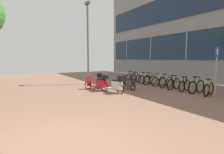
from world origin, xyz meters
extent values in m
cube|color=#88614D|center=(4.80, 0.00, -0.03)|extent=(14.40, 40.00, 0.05)
cube|color=gray|center=(12.15, 6.27, 2.93)|extent=(0.10, 0.12, 2.28)
cube|color=gray|center=(12.15, 10.53, 2.93)|extent=(0.10, 0.12, 2.28)
cube|color=gray|center=(12.15, 14.80, 2.93)|extent=(0.10, 0.12, 2.28)
torus|color=black|center=(7.71, 1.73, 0.31)|extent=(0.69, 0.21, 0.69)
torus|color=black|center=(8.34, 1.86, 0.31)|extent=(0.69, 0.21, 0.69)
cylinder|color=#B8861B|center=(8.09, 1.81, 0.56)|extent=(0.32, 0.10, 0.61)
cylinder|color=#B8861B|center=(7.90, 1.77, 0.54)|extent=(0.14, 0.06, 0.55)
cylinder|color=#B8861B|center=(8.04, 1.80, 0.83)|extent=(0.39, 0.12, 0.08)
cylinder|color=#B8861B|center=(7.83, 1.75, 0.29)|extent=(0.25, 0.08, 0.07)
cylinder|color=#B8861B|center=(7.78, 1.74, 0.56)|extent=(0.17, 0.06, 0.50)
cylinder|color=#B8861B|center=(8.28, 1.85, 0.58)|extent=(0.15, 0.06, 0.55)
cube|color=black|center=(7.85, 1.76, 0.85)|extent=(0.23, 0.13, 0.06)
cylinder|color=#ADADB2|center=(8.22, 1.84, 0.91)|extent=(0.12, 0.47, 0.02)
torus|color=black|center=(7.72, 2.51, 0.33)|extent=(0.74, 0.08, 0.74)
torus|color=black|center=(8.41, 2.51, 0.33)|extent=(0.74, 0.08, 0.74)
cylinder|color=#316032|center=(8.13, 2.51, 0.60)|extent=(0.34, 0.04, 0.65)
cylinder|color=#316032|center=(7.93, 2.51, 0.57)|extent=(0.15, 0.04, 0.59)
cylinder|color=#316032|center=(8.08, 2.51, 0.89)|extent=(0.42, 0.04, 0.09)
cylinder|color=#316032|center=(7.85, 2.51, 0.31)|extent=(0.27, 0.03, 0.08)
cylinder|color=#316032|center=(7.80, 2.51, 0.60)|extent=(0.18, 0.03, 0.54)
cylinder|color=#316032|center=(8.35, 2.51, 0.62)|extent=(0.15, 0.03, 0.59)
cube|color=black|center=(7.87, 2.51, 0.90)|extent=(0.22, 0.09, 0.06)
cylinder|color=#ADADB2|center=(8.29, 2.51, 0.96)|extent=(0.03, 0.48, 0.02)
torus|color=black|center=(7.71, 3.17, 0.31)|extent=(0.69, 0.20, 0.69)
torus|color=black|center=(8.32, 3.29, 0.31)|extent=(0.69, 0.20, 0.69)
cylinder|color=black|center=(8.08, 3.24, 0.56)|extent=(0.31, 0.09, 0.60)
cylinder|color=black|center=(7.89, 3.21, 0.53)|extent=(0.14, 0.06, 0.55)
cylinder|color=black|center=(8.03, 3.23, 0.83)|extent=(0.38, 0.11, 0.08)
cylinder|color=black|center=(7.83, 3.19, 0.29)|extent=(0.24, 0.07, 0.07)
cylinder|color=black|center=(7.78, 3.18, 0.56)|extent=(0.16, 0.05, 0.50)
cylinder|color=black|center=(8.27, 3.28, 0.58)|extent=(0.14, 0.06, 0.55)
cube|color=black|center=(7.84, 3.20, 0.85)|extent=(0.23, 0.13, 0.06)
cylinder|color=#ADADB2|center=(8.21, 3.27, 0.90)|extent=(0.11, 0.48, 0.02)
torus|color=black|center=(7.65, 3.91, 0.32)|extent=(0.71, 0.14, 0.71)
torus|color=black|center=(8.26, 3.98, 0.32)|extent=(0.71, 0.14, 0.71)
cylinder|color=black|center=(8.02, 3.95, 0.57)|extent=(0.31, 0.07, 0.62)
cylinder|color=black|center=(7.83, 3.93, 0.55)|extent=(0.14, 0.05, 0.56)
cylinder|color=black|center=(7.97, 3.95, 0.85)|extent=(0.38, 0.07, 0.08)
cylinder|color=black|center=(7.76, 3.93, 0.29)|extent=(0.24, 0.05, 0.08)
cylinder|color=black|center=(7.71, 3.92, 0.57)|extent=(0.16, 0.04, 0.51)
cylinder|color=black|center=(8.21, 3.97, 0.60)|extent=(0.14, 0.04, 0.56)
cube|color=black|center=(7.78, 3.93, 0.87)|extent=(0.23, 0.11, 0.06)
cylinder|color=#ADADB2|center=(8.15, 3.97, 0.92)|extent=(0.07, 0.48, 0.02)
torus|color=black|center=(7.75, 4.65, 0.32)|extent=(0.72, 0.09, 0.71)
torus|color=black|center=(8.39, 4.67, 0.32)|extent=(0.72, 0.09, 0.71)
cylinder|color=#BC8D1B|center=(8.13, 4.66, 0.58)|extent=(0.32, 0.04, 0.63)
cylinder|color=#BC8D1B|center=(7.94, 4.66, 0.55)|extent=(0.14, 0.04, 0.57)
cylinder|color=#BC8D1B|center=(8.08, 4.66, 0.86)|extent=(0.39, 0.05, 0.08)
cylinder|color=#BC8D1B|center=(7.87, 4.66, 0.30)|extent=(0.25, 0.04, 0.08)
cylinder|color=#BC8D1B|center=(7.82, 4.66, 0.58)|extent=(0.17, 0.03, 0.52)
cylinder|color=#BC8D1B|center=(8.33, 4.67, 0.60)|extent=(0.15, 0.03, 0.57)
cube|color=black|center=(7.89, 4.66, 0.88)|extent=(0.22, 0.10, 0.06)
cylinder|color=#ADADB2|center=(8.27, 4.67, 0.93)|extent=(0.04, 0.48, 0.02)
torus|color=black|center=(7.83, 5.39, 0.31)|extent=(0.69, 0.09, 0.69)
torus|color=black|center=(8.46, 5.37, 0.31)|extent=(0.69, 0.09, 0.69)
cylinder|color=#ADB6B9|center=(8.21, 5.38, 0.56)|extent=(0.31, 0.05, 0.61)
cylinder|color=#ADB6B9|center=(8.02, 5.38, 0.54)|extent=(0.14, 0.04, 0.55)
cylinder|color=#ADB6B9|center=(8.16, 5.38, 0.83)|extent=(0.38, 0.05, 0.08)
cylinder|color=#ADB6B9|center=(7.95, 5.39, 0.29)|extent=(0.24, 0.04, 0.07)
cylinder|color=#ADB6B9|center=(7.90, 5.39, 0.56)|extent=(0.16, 0.03, 0.50)
cylinder|color=#ADB6B9|center=(8.40, 5.37, 0.58)|extent=(0.14, 0.04, 0.55)
cube|color=black|center=(7.97, 5.39, 0.85)|extent=(0.22, 0.10, 0.06)
cylinder|color=#ADADB2|center=(8.34, 5.37, 0.90)|extent=(0.04, 0.48, 0.02)
torus|color=black|center=(7.69, 6.10, 0.31)|extent=(0.70, 0.09, 0.70)
torus|color=black|center=(8.30, 6.09, 0.31)|extent=(0.70, 0.09, 0.70)
cylinder|color=brown|center=(8.05, 6.09, 0.57)|extent=(0.30, 0.04, 0.61)
cylinder|color=brown|center=(7.87, 6.10, 0.54)|extent=(0.13, 0.04, 0.56)
cylinder|color=brown|center=(8.00, 6.09, 0.84)|extent=(0.37, 0.05, 0.08)
cylinder|color=brown|center=(7.80, 6.10, 0.29)|extent=(0.24, 0.04, 0.08)
cylinder|color=brown|center=(7.76, 6.10, 0.57)|extent=(0.16, 0.03, 0.51)
cylinder|color=brown|center=(8.24, 6.09, 0.59)|extent=(0.14, 0.03, 0.56)
cube|color=black|center=(7.82, 6.10, 0.86)|extent=(0.22, 0.10, 0.06)
cylinder|color=#ADADB2|center=(8.19, 6.09, 0.92)|extent=(0.04, 0.48, 0.02)
torus|color=black|center=(7.81, 6.78, 0.31)|extent=(0.69, 0.13, 0.69)
torus|color=black|center=(8.44, 6.84, 0.31)|extent=(0.69, 0.13, 0.69)
cylinder|color=#B98416|center=(8.19, 6.82, 0.56)|extent=(0.31, 0.06, 0.61)
cylinder|color=#B98416|center=(8.00, 6.80, 0.54)|extent=(0.14, 0.05, 0.55)
cylinder|color=#B98416|center=(8.14, 6.81, 0.83)|extent=(0.38, 0.07, 0.08)
cylinder|color=#B98416|center=(7.93, 6.79, 0.29)|extent=(0.25, 0.05, 0.07)
cylinder|color=#B98416|center=(7.88, 6.79, 0.56)|extent=(0.16, 0.04, 0.50)
cylinder|color=#B98416|center=(8.38, 6.84, 0.58)|extent=(0.15, 0.04, 0.55)
cube|color=black|center=(7.95, 6.80, 0.85)|extent=(0.23, 0.11, 0.06)
cylinder|color=#ADADB2|center=(8.32, 6.83, 0.90)|extent=(0.07, 0.48, 0.02)
torus|color=black|center=(7.62, 7.46, 0.30)|extent=(0.67, 0.23, 0.68)
torus|color=black|center=(8.18, 7.60, 0.30)|extent=(0.67, 0.23, 0.68)
cylinder|color=navy|center=(7.96, 7.54, 0.55)|extent=(0.29, 0.11, 0.59)
cylinder|color=navy|center=(7.79, 7.50, 0.52)|extent=(0.13, 0.07, 0.54)
cylinder|color=navy|center=(7.91, 7.53, 0.81)|extent=(0.35, 0.12, 0.08)
cylinder|color=navy|center=(7.72, 7.48, 0.28)|extent=(0.23, 0.08, 0.07)
cylinder|color=navy|center=(7.68, 7.47, 0.55)|extent=(0.15, 0.06, 0.49)
cylinder|color=navy|center=(8.13, 7.59, 0.57)|extent=(0.14, 0.06, 0.54)
cube|color=black|center=(7.74, 7.49, 0.83)|extent=(0.24, 0.14, 0.06)
cylinder|color=#ADADB2|center=(8.08, 7.57, 0.89)|extent=(0.14, 0.47, 0.02)
torus|color=black|center=(7.63, 8.18, 0.31)|extent=(0.69, 0.22, 0.70)
torus|color=black|center=(8.21, 8.31, 0.31)|extent=(0.69, 0.22, 0.70)
cylinder|color=brown|center=(7.98, 8.26, 0.56)|extent=(0.30, 0.10, 0.61)
cylinder|color=brown|center=(7.80, 8.22, 0.54)|extent=(0.14, 0.06, 0.55)
cylinder|color=brown|center=(7.93, 8.25, 0.84)|extent=(0.36, 0.11, 0.08)
cylinder|color=brown|center=(7.74, 8.20, 0.29)|extent=(0.23, 0.08, 0.08)
cylinder|color=brown|center=(7.69, 8.19, 0.56)|extent=(0.16, 0.06, 0.51)
cylinder|color=brown|center=(8.16, 8.30, 0.59)|extent=(0.14, 0.06, 0.55)
cube|color=black|center=(7.76, 8.21, 0.85)|extent=(0.23, 0.14, 0.06)
cylinder|color=#ADADB2|center=(8.11, 8.29, 0.91)|extent=(0.13, 0.47, 0.02)
torus|color=black|center=(4.41, 4.50, 0.23)|extent=(0.19, 0.50, 0.51)
torus|color=black|center=(4.04, 5.74, 0.23)|extent=(0.19, 0.50, 0.51)
cube|color=beige|center=(4.22, 5.12, 0.21)|extent=(0.48, 0.78, 0.08)
cube|color=beige|center=(4.34, 4.72, 0.43)|extent=(0.45, 0.63, 0.45)
cube|color=black|center=(4.34, 4.72, 0.68)|extent=(0.40, 0.57, 0.06)
cylinder|color=beige|center=(4.04, 5.72, 0.48)|extent=(0.10, 0.13, 0.51)
cube|color=beige|center=(4.06, 5.65, 0.46)|extent=(0.33, 0.17, 0.51)
cylinder|color=black|center=(4.05, 5.70, 0.74)|extent=(0.51, 0.18, 0.03)
cube|color=black|center=(4.42, 4.45, 0.83)|extent=(0.35, 0.35, 0.24)
torus|color=black|center=(5.60, 4.97, 0.24)|extent=(0.10, 0.54, 0.54)
torus|color=black|center=(5.70, 6.18, 0.24)|extent=(0.10, 0.54, 0.54)
cube|color=#373842|center=(5.65, 5.57, 0.22)|extent=(0.34, 0.70, 0.08)
cube|color=#373842|center=(5.62, 5.19, 0.42)|extent=(0.34, 0.56, 0.40)
cube|color=black|center=(5.62, 5.19, 0.65)|extent=(0.30, 0.51, 0.06)
cylinder|color=#373842|center=(5.70, 6.16, 0.51)|extent=(0.08, 0.13, 0.54)
cube|color=#373842|center=(5.69, 6.08, 0.48)|extent=(0.33, 0.11, 0.53)
cylinder|color=black|center=(5.70, 6.13, 0.77)|extent=(0.52, 0.07, 0.03)
torus|color=black|center=(4.09, 6.37, 0.23)|extent=(0.27, 0.49, 0.51)
torus|color=black|center=(4.59, 7.41, 0.23)|extent=(0.27, 0.49, 0.51)
cube|color=#A9A9AD|center=(4.34, 6.89, 0.21)|extent=(0.53, 0.70, 0.08)
cube|color=#A9A9AD|center=(4.18, 6.56, 0.46)|extent=(0.49, 0.59, 0.49)
cube|color=black|center=(4.18, 6.56, 0.73)|extent=(0.43, 0.53, 0.06)
cylinder|color=#A9A9AD|center=(4.58, 7.39, 0.49)|extent=(0.11, 0.14, 0.52)
cube|color=#A9A9AD|center=(4.55, 7.32, 0.46)|extent=(0.32, 0.21, 0.51)
cylinder|color=black|center=(4.57, 7.37, 0.74)|extent=(0.48, 0.25, 0.03)
cube|color=black|center=(4.07, 6.33, 0.88)|extent=(0.37, 0.37, 0.24)
torus|color=black|center=(4.01, 5.54, 0.24)|extent=(0.26, 0.51, 0.53)
torus|color=black|center=(3.48, 6.74, 0.24)|extent=(0.26, 0.51, 0.53)
cube|color=red|center=(3.75, 6.14, 0.22)|extent=(0.55, 0.79, 0.08)
cube|color=red|center=(3.92, 5.75, 0.43)|extent=(0.51, 0.65, 0.43)
cube|color=black|center=(3.92, 5.75, 0.68)|extent=(0.45, 0.59, 0.06)
cylinder|color=red|center=(3.49, 6.72, 0.50)|extent=(0.11, 0.14, 0.53)
cube|color=red|center=(3.52, 6.65, 0.48)|extent=(0.33, 0.20, 0.53)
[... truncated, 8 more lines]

